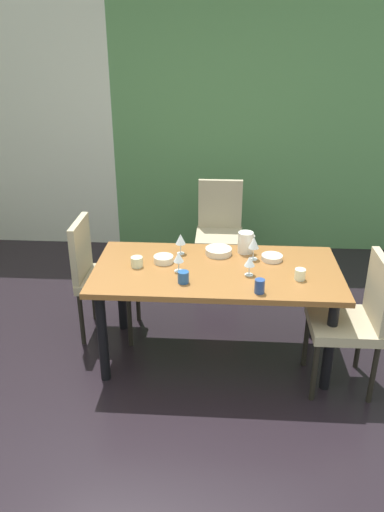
{
  "coord_description": "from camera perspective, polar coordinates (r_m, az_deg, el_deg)",
  "views": [
    {
      "loc": [
        0.32,
        -2.6,
        2.28
      ],
      "look_at": [
        0.11,
        0.53,
        0.85
      ],
      "focal_mm": 35.0,
      "sensor_mm": 36.0,
      "label": 1
    }
  ],
  "objects": [
    {
      "name": "cup_south",
      "position": [
        3.57,
        -6.32,
        -0.67
      ],
      "size": [
        0.08,
        0.08,
        0.07
      ],
      "primitive_type": "cylinder",
      "color": "beige",
      "rests_on": "dining_table"
    },
    {
      "name": "ground_plane",
      "position": [
        3.49,
        -2.56,
        -16.66
      ],
      "size": [
        5.73,
        5.61,
        0.02
      ],
      "primitive_type": "cube",
      "color": "black"
    },
    {
      "name": "back_panel_interior",
      "position": [
        5.85,
        -18.91,
        14.72
      ],
      "size": [
        1.99,
        0.1,
        2.83
      ],
      "primitive_type": "cube",
      "color": "silver",
      "rests_on": "ground_plane"
    },
    {
      "name": "chair_right_near",
      "position": [
        3.5,
        18.22,
        -6.49
      ],
      "size": [
        0.44,
        0.44,
        0.97
      ],
      "rotation": [
        0.0,
        0.0,
        1.57
      ],
      "color": "tan",
      "rests_on": "ground_plane"
    },
    {
      "name": "cup_corner",
      "position": [
        3.22,
        7.73,
        -3.43
      ],
      "size": [
        0.07,
        0.07,
        0.09
      ],
      "primitive_type": "cylinder",
      "color": "#2A4688",
      "rests_on": "dining_table"
    },
    {
      "name": "dining_table",
      "position": [
        3.58,
        2.81,
        -2.69
      ],
      "size": [
        1.74,
        0.87,
        0.74
      ],
      "color": "#935D2E",
      "rests_on": "ground_plane"
    },
    {
      "name": "chair_head_far",
      "position": [
        4.78,
        3.17,
        3.32
      ],
      "size": [
        0.44,
        0.45,
        0.99
      ],
      "rotation": [
        0.0,
        0.0,
        3.14
      ],
      "color": "tan",
      "rests_on": "ground_plane"
    },
    {
      "name": "serving_bowl_west",
      "position": [
        3.62,
        -3.28,
        -0.37
      ],
      "size": [
        0.14,
        0.14,
        0.05
      ],
      "primitive_type": "cylinder",
      "color": "#EBE1C5",
      "rests_on": "dining_table"
    },
    {
      "name": "wine_glass_east",
      "position": [
        3.65,
        7.08,
        1.46
      ],
      "size": [
        0.08,
        0.08,
        0.18
      ],
      "color": "silver",
      "rests_on": "dining_table"
    },
    {
      "name": "serving_bowl_left",
      "position": [
        3.7,
        9.12,
        -0.18
      ],
      "size": [
        0.15,
        0.15,
        0.04
      ],
      "primitive_type": "cylinder",
      "color": "silver",
      "rests_on": "dining_table"
    },
    {
      "name": "cup_front",
      "position": [
        3.44,
        12.25,
        -2.06
      ],
      "size": [
        0.07,
        0.07,
        0.08
      ],
      "primitive_type": "cylinder",
      "color": "white",
      "rests_on": "dining_table"
    },
    {
      "name": "wine_glass_north",
      "position": [
        3.72,
        -1.31,
        1.9
      ],
      "size": [
        0.08,
        0.08,
        0.16
      ],
      "color": "silver",
      "rests_on": "dining_table"
    },
    {
      "name": "garden_window_panel",
      "position": [
        5.47,
        11.16,
        14.93
      ],
      "size": [
        3.73,
        0.1,
        2.83
      ],
      "primitive_type": "cube",
      "color": "#578950",
      "rests_on": "ground_plane"
    },
    {
      "name": "chair_left_far",
      "position": [
        3.98,
        -10.68,
        -1.7
      ],
      "size": [
        0.45,
        0.44,
        0.97
      ],
      "rotation": [
        0.0,
        0.0,
        -1.57
      ],
      "color": "tan",
      "rests_on": "ground_plane"
    },
    {
      "name": "pitcher_rear",
      "position": [
        3.78,
        6.15,
        1.58
      ],
      "size": [
        0.13,
        0.11,
        0.16
      ],
      "color": "silver",
      "rests_on": "dining_table"
    },
    {
      "name": "cup_near_window",
      "position": [
        3.32,
        -1.0,
        -2.43
      ],
      "size": [
        0.08,
        0.08,
        0.08
      ],
      "primitive_type": "cylinder",
      "color": "#245190",
      "rests_on": "dining_table"
    },
    {
      "name": "serving_bowl_center",
      "position": [
        3.75,
        3.05,
        0.55
      ],
      "size": [
        0.2,
        0.2,
        0.05
      ],
      "primitive_type": "cylinder",
      "color": "beige",
      "rests_on": "dining_table"
    },
    {
      "name": "wine_glass_right",
      "position": [
        3.42,
        6.6,
        -0.67
      ],
      "size": [
        0.07,
        0.07,
        0.14
      ],
      "color": "silver",
      "rests_on": "dining_table"
    },
    {
      "name": "wine_glass_near_shelf",
      "position": [
        3.45,
        -1.54,
        -0.19
      ],
      "size": [
        0.07,
        0.07,
        0.14
      ],
      "color": "silver",
      "rests_on": "dining_table"
    }
  ]
}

